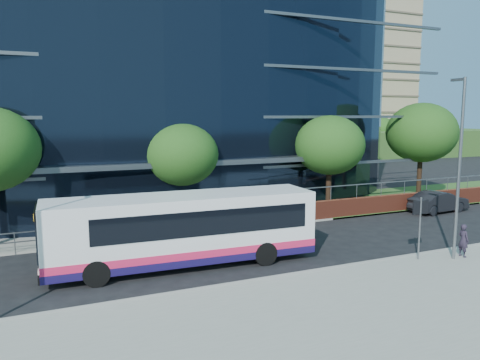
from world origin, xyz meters
name	(u,v)px	position (x,y,z in m)	size (l,w,h in m)	color
ground	(313,265)	(0.00, 0.00, 0.00)	(200.00, 200.00, 0.00)	black
pavement_near	(393,305)	(0.00, -5.00, 0.07)	(80.00, 8.00, 0.15)	gray
kerb	(326,270)	(0.00, -1.00, 0.08)	(80.00, 0.25, 0.16)	gray
yellow_line_outer	(323,270)	(0.00, -0.80, 0.01)	(80.00, 0.08, 0.01)	gold
yellow_line_inner	(321,269)	(0.00, -0.65, 0.01)	(80.00, 0.08, 0.01)	gold
far_forecourt	(128,224)	(-6.00, 11.00, 0.05)	(50.00, 8.00, 0.10)	gray
grass_verge	(480,191)	(24.00, 11.00, 0.06)	(36.00, 8.00, 0.12)	#2D511E
glass_office	(126,96)	(-4.00, 20.85, 8.00)	(44.00, 23.10, 16.00)	black
guard_railings	(102,229)	(-8.00, 7.00, 0.82)	(24.00, 0.05, 1.10)	slate
apartment_block	(291,89)	(32.00, 57.21, 11.11)	(60.00, 42.00, 30.00)	#2D511E
street_sign	(420,215)	(4.50, -1.59, 2.15)	(0.85, 0.09, 2.80)	slate
tree_far_b	(182,155)	(-3.00, 9.50, 4.21)	(4.29, 4.29, 6.05)	black
tree_far_c	(330,145)	(7.00, 9.00, 4.54)	(4.62, 4.62, 6.51)	black
tree_far_d	(422,133)	(16.00, 10.00, 5.19)	(5.28, 5.28, 7.44)	black
tree_dist_e	(303,129)	(24.00, 40.00, 4.54)	(4.62, 4.62, 6.51)	black
tree_dist_f	(383,129)	(40.00, 42.00, 4.21)	(4.29, 4.29, 6.05)	black
streetlight_east	(459,163)	(6.00, -2.17, 4.44)	(0.15, 0.77, 8.00)	slate
city_bus	(186,229)	(-5.12, 2.17, 1.66)	(11.69, 3.18, 3.13)	silver
parked_car	(439,202)	(13.89, 6.06, 0.73)	(1.54, 4.41, 1.45)	black
pedestrian	(463,240)	(6.64, -2.13, 0.90)	(0.55, 0.36, 1.51)	#261F2E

